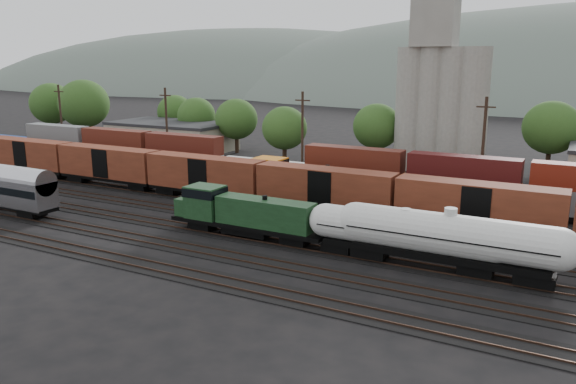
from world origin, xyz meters
The scene contains 12 objects.
ground centered at (0.00, 0.00, 0.00)m, with size 600.00×600.00×0.00m, color black.
tracks centered at (0.00, 0.00, 0.05)m, with size 180.00×33.20×0.20m.
green_locomotive centered at (-4.94, -5.00, 2.39)m, with size 15.73×2.78×4.16m.
tank_car_a centered at (10.73, -5.00, 2.60)m, with size 16.66×2.98×4.37m.
tank_car_b centered at (14.22, -5.00, 2.86)m, with size 18.47×3.31×4.84m.
orange_locomotive centered at (-5.83, 10.00, 2.56)m, with size 17.94×2.99×4.48m.
boxcar_string centered at (-8.49, 5.00, 3.12)m, with size 122.80×2.90×4.20m.
container_wall centered at (4.47, 15.00, 2.88)m, with size 165.60×2.60×5.80m.
grain_silo centered at (3.28, 36.00, 11.26)m, with size 13.40×5.00×29.00m.
industrial_sheds centered at (6.63, 35.25, 2.56)m, with size 119.38×17.26×5.10m.
tree_band centered at (-3.01, 36.94, 6.62)m, with size 164.28×20.46×12.54m.
utility_poles centered at (0.00, 22.00, 6.21)m, with size 122.20×0.36×12.00m.
Camera 1 is at (22.69, -47.12, 16.02)m, focal length 35.00 mm.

